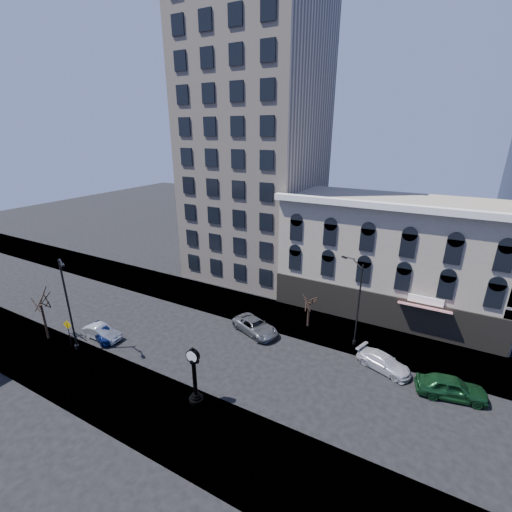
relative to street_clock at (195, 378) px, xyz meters
The scene contains 16 objects.
ground 6.85m from the street_clock, 112.49° to the left, with size 160.00×160.00×0.00m, color black.
sidewalk_far 14.38m from the street_clock, 100.06° to the left, with size 160.00×6.00×0.12m, color #99988B.
sidewalk_near 3.83m from the street_clock, 141.15° to the right, with size 160.00×6.00×0.12m, color #99988B.
cream_tower 31.41m from the street_clock, 109.06° to the left, with size 15.90×15.40×42.50m.
victorian_row 24.17m from the street_clock, 66.50° to the left, with size 22.60×11.19×12.50m.
street_clock is the anchor object (origin of this frame).
street_lamp_near 13.59m from the street_clock, behind, with size 2.19×1.17×9.03m.
street_lamp_far 15.52m from the street_clock, 58.48° to the left, with size 2.04×0.99×8.28m.
bare_tree_near 17.36m from the street_clock, behind, with size 3.31×3.31×5.68m.
bare_tree_far 14.00m from the street_clock, 75.30° to the left, with size 2.44×2.44×4.19m.
warning_sign 14.10m from the street_clock, behind, with size 0.86×0.22×2.68m.
car_near_a 13.12m from the street_clock, 169.68° to the left, with size 1.61×3.99×1.36m, color #0C194C.
car_near_b 13.14m from the street_clock, 169.78° to the left, with size 1.38×3.95×1.30m, color #A5A8AD.
car_far_a 10.20m from the street_clock, 93.44° to the left, with size 2.29×4.97×1.38m, color #595B60.
car_far_b 15.34m from the street_clock, 42.35° to the left, with size 1.82×4.47×1.30m, color silver.
car_far_c 18.72m from the street_clock, 30.18° to the left, with size 1.94×4.81×1.64m, color #143F1E.
Camera 1 is at (15.62, -21.26, 18.42)m, focal length 24.00 mm.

